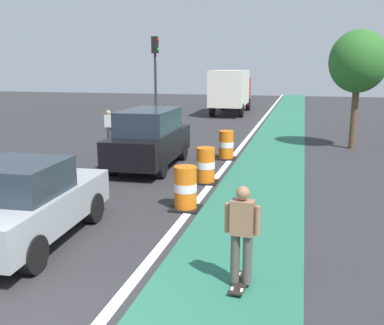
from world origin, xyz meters
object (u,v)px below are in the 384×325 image
at_px(parked_suv_second, 150,138).
at_px(traffic_barrel_front, 185,188).
at_px(skateboarder_on_lane, 242,234).
at_px(traffic_light_corner, 155,66).
at_px(traffic_barrel_mid, 206,166).
at_px(parked_sedan_nearest, 25,203).
at_px(delivery_truck_down_block, 231,89).
at_px(traffic_barrel_back, 226,145).
at_px(pedestrian_crossing, 109,127).
at_px(street_tree_sidewalk, 358,62).

height_order(parked_suv_second, traffic_barrel_front, parked_suv_second).
bearing_deg(skateboarder_on_lane, traffic_light_corner, 113.14).
height_order(skateboarder_on_lane, traffic_barrel_front, skateboarder_on_lane).
height_order(skateboarder_on_lane, traffic_barrel_mid, skateboarder_on_lane).
height_order(parked_sedan_nearest, delivery_truck_down_block, delivery_truck_down_block).
height_order(traffic_barrel_back, delivery_truck_down_block, delivery_truck_down_block).
bearing_deg(skateboarder_on_lane, parked_sedan_nearest, 170.35).
relative_size(skateboarder_on_lane, traffic_barrel_front, 1.55).
relative_size(parked_suv_second, traffic_barrel_back, 4.27).
relative_size(traffic_barrel_front, traffic_light_corner, 0.21).
height_order(skateboarder_on_lane, pedestrian_crossing, skateboarder_on_lane).
distance_m(skateboarder_on_lane, delivery_truck_down_block, 26.53).
distance_m(skateboarder_on_lane, parked_suv_second, 8.85).
distance_m(skateboarder_on_lane, traffic_barrel_front, 4.05).
xyz_separation_m(traffic_light_corner, pedestrian_crossing, (-0.23, -5.78, -2.64)).
height_order(skateboarder_on_lane, street_tree_sidewalk, street_tree_sidewalk).
bearing_deg(traffic_barrel_back, parked_sedan_nearest, -105.39).
bearing_deg(skateboarder_on_lane, traffic_barrel_mid, 107.64).
bearing_deg(delivery_truck_down_block, traffic_barrel_mid, -82.88).
height_order(parked_suv_second, traffic_light_corner, traffic_light_corner).
height_order(traffic_barrel_front, street_tree_sidewalk, street_tree_sidewalk).
bearing_deg(traffic_barrel_front, delivery_truck_down_block, 96.47).
height_order(traffic_barrel_front, pedestrian_crossing, pedestrian_crossing).
distance_m(parked_sedan_nearest, traffic_barrel_mid, 5.94).
distance_m(skateboarder_on_lane, traffic_light_corner, 18.62).
distance_m(traffic_barrel_mid, delivery_truck_down_block, 20.19).
height_order(traffic_barrel_mid, delivery_truck_down_block, delivery_truck_down_block).
bearing_deg(delivery_truck_down_block, traffic_barrel_back, -81.32).
xyz_separation_m(traffic_barrel_mid, pedestrian_crossing, (-5.52, 5.03, 0.33)).
distance_m(traffic_barrel_mid, pedestrian_crossing, 7.48).
distance_m(parked_sedan_nearest, traffic_barrel_back, 9.36).
bearing_deg(parked_suv_second, pedestrian_crossing, 132.50).
bearing_deg(skateboarder_on_lane, parked_suv_second, 119.20).
xyz_separation_m(delivery_truck_down_block, pedestrian_crossing, (-3.02, -14.97, -0.98)).
bearing_deg(traffic_barrel_mid, parked_sedan_nearest, -114.73).
xyz_separation_m(parked_sedan_nearest, traffic_barrel_mid, (2.48, 5.39, -0.30)).
xyz_separation_m(traffic_barrel_back, street_tree_sidewalk, (4.92, 3.46, 3.14)).
relative_size(traffic_barrel_mid, traffic_light_corner, 0.21).
bearing_deg(skateboarder_on_lane, traffic_barrel_front, 117.96).
distance_m(traffic_barrel_front, traffic_barrel_back, 6.22).
distance_m(skateboarder_on_lane, street_tree_sidewalk, 13.84).
height_order(parked_suv_second, delivery_truck_down_block, delivery_truck_down_block).
relative_size(traffic_barrel_back, street_tree_sidewalk, 0.22).
bearing_deg(pedestrian_crossing, skateboarder_on_lane, -56.21).
xyz_separation_m(parked_sedan_nearest, street_tree_sidewalk, (7.40, 12.48, 2.83)).
relative_size(traffic_barrel_mid, traffic_barrel_back, 1.00).
xyz_separation_m(parked_suv_second, traffic_barrel_back, (2.36, 2.05, -0.50)).
bearing_deg(delivery_truck_down_block, skateboarder_on_lane, -80.34).
relative_size(skateboarder_on_lane, parked_sedan_nearest, 0.40).
xyz_separation_m(traffic_light_corner, street_tree_sidewalk, (10.21, -3.71, 0.17)).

